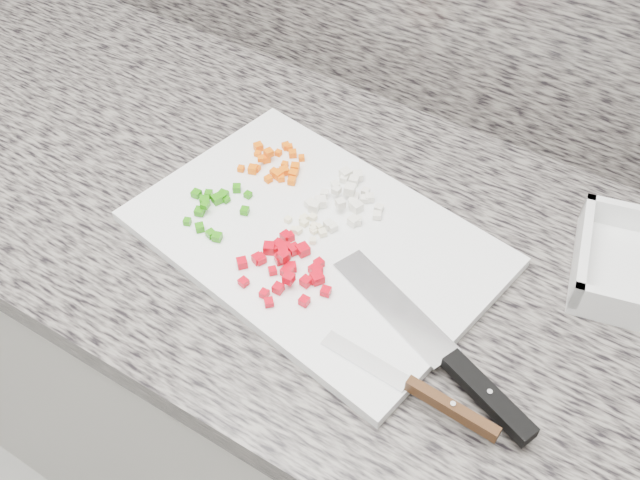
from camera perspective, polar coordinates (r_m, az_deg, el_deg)
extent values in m
cube|color=beige|center=(1.36, -1.85, -11.45)|extent=(3.92, 0.62, 0.86)
cube|color=slate|center=(1.00, -2.47, 1.83)|extent=(3.96, 0.64, 0.04)
cube|color=white|center=(0.93, -0.39, 0.11)|extent=(0.51, 0.38, 0.02)
cube|color=#F76305|center=(1.01, -2.87, 5.56)|extent=(0.02, 0.02, 0.01)
cube|color=#F76305|center=(1.03, -4.13, 6.98)|extent=(0.02, 0.02, 0.01)
cube|color=#F76305|center=(1.05, -2.73, 7.53)|extent=(0.01, 0.01, 0.01)
cube|color=#F76305|center=(1.04, -2.20, 6.93)|extent=(0.02, 0.02, 0.01)
cube|color=#F76305|center=(1.03, -1.49, 6.58)|extent=(0.01, 0.01, 0.01)
cube|color=#F76305|center=(1.02, -6.34, 5.70)|extent=(0.01, 0.01, 0.01)
cube|color=#F76305|center=(1.01, -3.69, 5.48)|extent=(0.01, 0.01, 0.01)
cube|color=#F76305|center=(1.03, -4.34, 6.51)|extent=(0.02, 0.02, 0.01)
cube|color=#F76305|center=(1.05, -4.95, 7.44)|extent=(0.02, 0.02, 0.01)
cube|color=#F76305|center=(1.00, -3.14, 4.97)|extent=(0.01, 0.01, 0.01)
cube|color=#F76305|center=(1.01, -5.40, 5.66)|extent=(0.02, 0.02, 0.01)
cube|color=#F76305|center=(1.05, -2.46, 7.42)|extent=(0.01, 0.01, 0.01)
cube|color=#F76305|center=(1.04, -5.00, 6.90)|extent=(0.01, 0.01, 0.01)
cube|color=#F76305|center=(1.01, -2.01, 5.82)|extent=(0.02, 0.02, 0.01)
cube|color=#F76305|center=(1.02, -4.76, 6.49)|extent=(0.01, 0.01, 0.01)
cube|color=#F76305|center=(0.99, -2.27, 4.75)|extent=(0.01, 0.01, 0.01)
cube|color=#F76305|center=(1.00, -3.39, 5.25)|extent=(0.01, 0.01, 0.01)
cube|color=#F76305|center=(1.00, -2.15, 5.32)|extent=(0.01, 0.01, 0.01)
cube|color=#F76305|center=(1.00, -4.16, 4.89)|extent=(0.01, 0.01, 0.01)
cube|color=#F76305|center=(1.02, -2.84, 6.01)|extent=(0.01, 0.01, 0.01)
cube|color=#F76305|center=(1.02, -5.07, 5.75)|extent=(0.01, 0.01, 0.01)
cube|color=#F76305|center=(1.04, -3.35, 6.97)|extent=(0.01, 0.01, 0.01)
cube|color=white|center=(0.97, 0.37, 3.71)|extent=(0.01, 0.01, 0.01)
cube|color=white|center=(0.93, 0.69, 1.22)|extent=(0.01, 0.01, 0.01)
cube|color=white|center=(0.94, 3.02, 1.55)|extent=(0.01, 0.01, 0.01)
cube|color=white|center=(1.00, 2.06, 5.30)|extent=(0.02, 0.02, 0.01)
cube|color=white|center=(0.97, 2.74, 3.46)|extent=(0.01, 0.01, 0.01)
cube|color=white|center=(0.96, 2.70, 3.00)|extent=(0.02, 0.02, 0.01)
cube|color=white|center=(0.97, 3.98, 3.40)|extent=(0.02, 0.02, 0.01)
cube|color=white|center=(0.96, -0.76, 2.93)|extent=(0.02, 0.02, 0.01)
cube|color=white|center=(1.00, 1.93, 4.92)|extent=(0.01, 0.01, 0.01)
cube|color=white|center=(0.96, 2.66, 2.93)|extent=(0.02, 0.02, 0.01)
cube|color=white|center=(0.95, 1.64, 2.94)|extent=(0.02, 0.02, 0.01)
cube|color=white|center=(0.95, -0.49, 2.69)|extent=(0.02, 0.02, 0.01)
cube|color=white|center=(0.99, 2.73, 4.76)|extent=(0.02, 0.02, 0.01)
cube|color=white|center=(0.97, 1.32, 4.00)|extent=(0.01, 0.01, 0.01)
cube|color=white|center=(0.96, 2.95, 2.66)|extent=(0.02, 0.02, 0.01)
cube|color=white|center=(0.98, 3.66, 3.89)|extent=(0.01, 0.01, 0.01)
cube|color=white|center=(0.95, 4.58, 2.00)|extent=(0.01, 0.01, 0.01)
cube|color=white|center=(0.93, 0.99, 1.05)|extent=(0.01, 0.01, 0.01)
cube|color=white|center=(0.96, 4.74, 2.56)|extent=(0.01, 0.01, 0.01)
cube|color=white|center=(0.97, 3.54, 3.29)|extent=(0.01, 0.01, 0.01)
cube|color=white|center=(0.99, 1.24, 4.43)|extent=(0.02, 0.02, 0.01)
cube|color=white|center=(1.00, 3.01, 5.16)|extent=(0.02, 0.02, 0.01)
cube|color=white|center=(0.96, 0.05, 3.08)|extent=(0.02, 0.02, 0.01)
cube|color=white|center=(0.96, 2.41, 4.06)|extent=(0.02, 0.02, 0.01)
cube|color=white|center=(0.94, 2.70, 1.53)|extent=(0.02, 0.02, 0.01)
cube|color=#25820B|center=(0.94, -9.60, 0.99)|extent=(0.02, 0.02, 0.01)
cube|color=#25820B|center=(0.98, -7.77, 3.60)|extent=(0.01, 0.01, 0.01)
cube|color=#25820B|center=(0.98, -9.16, 3.12)|extent=(0.02, 0.02, 0.01)
cube|color=#25820B|center=(0.93, -8.74, 0.50)|extent=(0.01, 0.01, 0.01)
cube|color=#25820B|center=(0.99, -6.67, 4.14)|extent=(0.01, 0.01, 0.01)
cube|color=#25820B|center=(0.98, -9.27, 3.19)|extent=(0.02, 0.02, 0.01)
cube|color=#25820B|center=(0.98, -8.24, 3.26)|extent=(0.02, 0.02, 0.01)
cube|color=#25820B|center=(0.99, -9.87, 3.69)|extent=(0.01, 0.01, 0.01)
cube|color=#25820B|center=(0.96, -6.04, 2.35)|extent=(0.01, 0.01, 0.01)
cube|color=#25820B|center=(0.96, -9.17, 2.78)|extent=(0.01, 0.01, 0.01)
cube|color=#25820B|center=(0.93, -8.23, 0.25)|extent=(0.01, 0.01, 0.01)
cube|color=#25820B|center=(0.98, -7.54, 3.25)|extent=(0.01, 0.01, 0.01)
cube|color=#25820B|center=(0.95, -10.57, 1.46)|extent=(0.01, 0.01, 0.01)
cube|color=#25820B|center=(0.98, -5.78, 3.62)|extent=(0.01, 0.01, 0.01)
cube|color=#25820B|center=(0.96, -9.61, 2.28)|extent=(0.02, 0.02, 0.01)
cube|color=#25820B|center=(0.99, -8.89, 3.65)|extent=(0.01, 0.01, 0.01)
cube|color=#C10214|center=(0.89, -2.27, -2.18)|extent=(0.02, 0.02, 0.01)
cube|color=#C10214|center=(0.86, -4.48, -4.30)|extent=(0.01, 0.01, 0.01)
cube|color=#C10214|center=(0.91, -3.34, -0.38)|extent=(0.01, 0.01, 0.01)
cube|color=#C10214|center=(0.88, -3.82, -2.46)|extent=(0.01, 0.01, 0.01)
cube|color=#C10214|center=(0.89, -3.21, -1.52)|extent=(0.02, 0.02, 0.01)
cube|color=#C10214|center=(0.91, -2.71, -0.64)|extent=(0.02, 0.02, 0.01)
cube|color=#C10214|center=(0.92, -2.75, 0.33)|extent=(0.01, 0.01, 0.01)
cube|color=#C10214|center=(0.89, -6.26, -1.83)|extent=(0.02, 0.02, 0.01)
cube|color=#C10214|center=(0.88, -2.94, -1.29)|extent=(0.02, 0.02, 0.01)
cube|color=#C10214|center=(0.89, -0.08, -1.87)|extent=(0.01, 0.01, 0.01)
cube|color=#C10214|center=(0.91, -4.09, -0.66)|extent=(0.02, 0.02, 0.01)
cube|color=#C10214|center=(0.88, -6.14, -3.35)|extent=(0.01, 0.01, 0.01)
cube|color=#C10214|center=(0.90, -2.78, -1.36)|extent=(0.01, 0.01, 0.01)
cube|color=#C10214|center=(0.86, 0.47, -4.11)|extent=(0.01, 0.01, 0.01)
cube|color=#C10214|center=(0.86, -3.37, -3.88)|extent=(0.01, 0.01, 0.01)
cube|color=#C10214|center=(0.88, -2.68, -2.54)|extent=(0.01, 0.01, 0.01)
cube|color=#C10214|center=(0.87, -1.14, -3.34)|extent=(0.01, 0.01, 0.01)
cube|color=#C10214|center=(0.90, -4.81, -1.51)|extent=(0.02, 0.02, 0.01)
cube|color=#C10214|center=(0.90, -3.01, -0.87)|extent=(0.02, 0.02, 0.01)
cube|color=#C10214|center=(0.90, -1.38, -0.78)|extent=(0.02, 0.02, 0.01)
cube|color=#C10214|center=(0.85, -4.11, -4.99)|extent=(0.02, 0.02, 0.01)
cube|color=#C10214|center=(0.85, -1.26, -4.90)|extent=(0.01, 0.01, 0.01)
cube|color=#C10214|center=(0.87, -0.21, -3.05)|extent=(0.02, 0.02, 0.01)
cube|color=#C10214|center=(0.88, -0.36, -2.40)|extent=(0.02, 0.02, 0.01)
cube|color=#C10214|center=(0.91, -3.56, -0.64)|extent=(0.01, 0.01, 0.01)
cube|color=#C10214|center=(0.90, -2.11, -0.74)|extent=(0.02, 0.02, 0.01)
cube|color=#C10214|center=(0.87, -0.43, -3.11)|extent=(0.02, 0.02, 0.01)
cube|color=#C10214|center=(0.86, -2.51, -3.08)|extent=(0.01, 0.01, 0.01)
cube|color=#C10214|center=(0.92, -2.45, 0.26)|extent=(0.01, 0.01, 0.01)
cube|color=#C10214|center=(0.90, -5.02, -1.50)|extent=(0.02, 0.02, 0.01)
cube|color=#F8EFBF|center=(0.93, -0.50, 0.71)|extent=(0.01, 0.01, 0.01)
cube|color=#F8EFBF|center=(0.93, -0.54, 0.85)|extent=(0.01, 0.01, 0.01)
cube|color=#F8EFBF|center=(0.93, -2.12, 0.81)|extent=(0.01, 0.01, 0.01)
cube|color=#F8EFBF|center=(0.94, -1.35, 1.37)|extent=(0.01, 0.01, 0.01)
cube|color=#F8EFBF|center=(0.94, -2.57, 1.65)|extent=(0.01, 0.01, 0.01)
cube|color=#F8EFBF|center=(0.92, 0.20, 0.59)|extent=(0.01, 0.01, 0.01)
cube|color=#F8EFBF|center=(0.92, -0.58, -0.04)|extent=(0.01, 0.01, 0.01)
cube|color=#F8EFBF|center=(0.93, -0.47, 1.18)|extent=(0.01, 0.01, 0.01)
cube|color=#F8EFBF|center=(0.94, -1.40, 1.68)|extent=(0.01, 0.01, 0.01)
cube|color=#F8EFBF|center=(0.94, -1.26, 1.38)|extent=(0.01, 0.01, 0.01)
cube|color=#F8EFBF|center=(0.94, -0.58, 1.83)|extent=(0.01, 0.01, 0.01)
cube|color=#F8EFBF|center=(0.94, -1.22, 1.83)|extent=(0.01, 0.01, 0.01)
cube|color=#F8EFBF|center=(0.93, -1.78, 0.79)|extent=(0.01, 0.01, 0.01)
cube|color=#F8EFBF|center=(0.93, -1.99, 0.77)|extent=(0.01, 0.01, 0.01)
cube|color=#F8EFBF|center=(0.93, -0.06, 1.04)|extent=(0.01, 0.01, 0.01)
cube|color=#BABCC1|center=(0.86, 5.94, -5.27)|extent=(0.19, 0.11, 0.00)
cube|color=black|center=(0.80, 13.30, -12.07)|extent=(0.12, 0.07, 0.02)
cylinder|color=#BABCC1|center=(0.79, 13.42, -11.74)|extent=(0.01, 0.01, 0.00)
cube|color=#BABCC1|center=(0.81, 3.65, -9.60)|extent=(0.11, 0.03, 0.00)
cube|color=#412410|center=(0.78, 10.49, -13.10)|extent=(0.11, 0.02, 0.02)
cylinder|color=#BABCC1|center=(0.78, 10.58, -12.78)|extent=(0.01, 0.01, 0.00)
cube|color=white|center=(0.95, 20.26, -0.67)|extent=(0.05, 0.17, 0.04)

